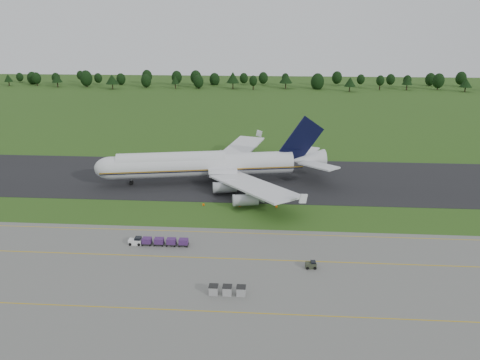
# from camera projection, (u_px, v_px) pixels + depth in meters

# --- Properties ---
(ground) EXTENTS (600.00, 600.00, 0.00)m
(ground) POSITION_uv_depth(u_px,v_px,m) (227.00, 215.00, 114.28)
(ground) COLOR #294D17
(ground) RESTS_ON ground
(apron) EXTENTS (300.00, 52.00, 0.06)m
(apron) POSITION_uv_depth(u_px,v_px,m) (209.00, 291.00, 82.19)
(apron) COLOR slate
(apron) RESTS_ON ground
(taxiway) EXTENTS (300.00, 40.00, 0.08)m
(taxiway) POSITION_uv_depth(u_px,v_px,m) (236.00, 178.00, 140.69)
(taxiway) COLOR black
(taxiway) RESTS_ON ground
(apron_markings) EXTENTS (300.00, 30.20, 0.01)m
(apron_markings) POSITION_uv_depth(u_px,v_px,m) (214.00, 271.00, 88.80)
(apron_markings) COLOR #C8A00B
(apron_markings) RESTS_ON apron
(tree_line) EXTENTS (524.05, 22.57, 11.66)m
(tree_line) POSITION_uv_depth(u_px,v_px,m) (279.00, 80.00, 318.39)
(tree_line) COLOR black
(tree_line) RESTS_ON ground
(aircraft) EXTENTS (68.19, 65.10, 19.08)m
(aircraft) POSITION_uv_depth(u_px,v_px,m) (207.00, 164.00, 135.96)
(aircraft) COLOR silver
(aircraft) RESTS_ON ground
(baggage_train) EXTENTS (12.76, 1.63, 1.57)m
(baggage_train) POSITION_uv_depth(u_px,v_px,m) (158.00, 241.00, 98.72)
(baggage_train) COLOR white
(baggage_train) RESTS_ON apron
(utility_cart) EXTENTS (2.13, 1.43, 1.12)m
(utility_cart) POSITION_uv_depth(u_px,v_px,m) (311.00, 265.00, 89.65)
(utility_cart) COLOR #303525
(utility_cart) RESTS_ON apron
(uld_row) EXTENTS (6.43, 1.63, 1.61)m
(uld_row) POSITION_uv_depth(u_px,v_px,m) (227.00, 290.00, 80.95)
(uld_row) COLOR #9B9B9B
(uld_row) RESTS_ON apron
(edge_markers) EXTENTS (19.22, 0.30, 0.60)m
(edge_markers) POSITION_uv_depth(u_px,v_px,m) (240.00, 206.00, 119.36)
(edge_markers) COLOR #F75D07
(edge_markers) RESTS_ON ground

